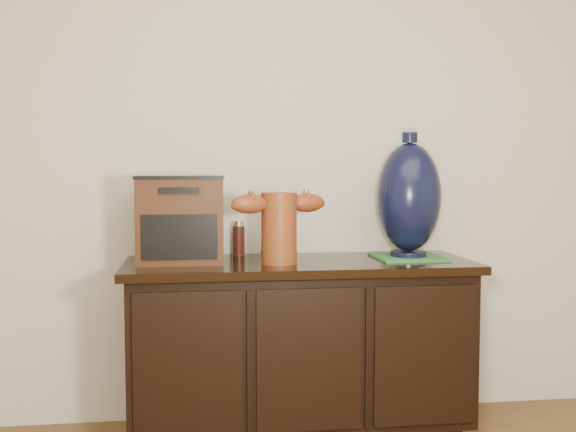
{
  "coord_description": "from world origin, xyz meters",
  "views": [
    {
      "loc": [
        -0.43,
        -0.56,
        1.14
      ],
      "look_at": [
        -0.05,
        2.18,
        0.95
      ],
      "focal_mm": 42.0,
      "sensor_mm": 36.0,
      "label": 1
    }
  ],
  "objects": [
    {
      "name": "tv_radio",
      "position": [
        -0.5,
        2.26,
        0.93
      ],
      "size": [
        0.36,
        0.29,
        0.36
      ],
      "rotation": [
        0.0,
        0.0,
        0.01
      ],
      "color": "#391D0E",
      "rests_on": "sideboard"
    },
    {
      "name": "spray_can",
      "position": [
        -0.24,
        2.43,
        0.83
      ],
      "size": [
        0.05,
        0.05,
        0.16
      ],
      "color": "#52180E",
      "rests_on": "sideboard"
    },
    {
      "name": "lamp_base",
      "position": [
        0.48,
        2.25,
        1.02
      ],
      "size": [
        0.28,
        0.28,
        0.54
      ],
      "rotation": [
        0.0,
        0.0,
        0.02
      ],
      "color": "black",
      "rests_on": "green_mat"
    },
    {
      "name": "sideboard",
      "position": [
        0.0,
        2.23,
        0.39
      ],
      "size": [
        1.46,
        0.56,
        0.75
      ],
      "color": "black",
      "rests_on": "ground"
    },
    {
      "name": "terracotta_vessel",
      "position": [
        -0.09,
        2.15,
        0.92
      ],
      "size": [
        0.41,
        0.18,
        0.29
      ],
      "rotation": [
        0.0,
        0.0,
        0.26
      ],
      "color": "brown",
      "rests_on": "sideboard"
    },
    {
      "name": "green_mat",
      "position": [
        0.48,
        2.25,
        0.76
      ],
      "size": [
        0.29,
        0.29,
        0.01
      ],
      "primitive_type": "cube",
      "rotation": [
        0.0,
        0.0,
        0.02
      ],
      "color": "#316E34",
      "rests_on": "sideboard"
    }
  ]
}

